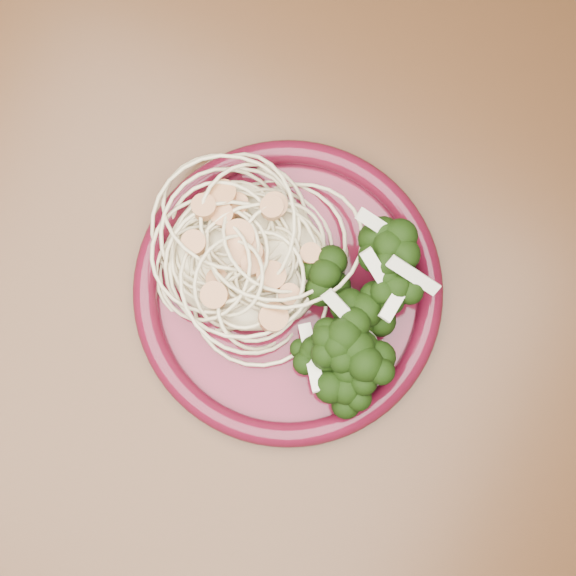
{
  "coord_description": "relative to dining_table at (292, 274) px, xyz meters",
  "views": [
    {
      "loc": [
        0.05,
        -0.11,
        1.37
      ],
      "look_at": [
        0.01,
        -0.03,
        0.77
      ],
      "focal_mm": 50.0,
      "sensor_mm": 36.0,
      "label": 1
    }
  ],
  "objects": [
    {
      "name": "onion_garnish",
      "position": [
        0.06,
        -0.04,
        0.16
      ],
      "size": [
        0.08,
        0.1,
        0.05
      ],
      "primitive_type": null,
      "rotation": [
        0.0,
        0.0,
        -0.18
      ],
      "color": "beige",
      "rests_on": "broccoli_pile"
    },
    {
      "name": "scallop_cluster",
      "position": [
        -0.03,
        -0.02,
        0.15
      ],
      "size": [
        0.13,
        0.13,
        0.04
      ],
      "primitive_type": null,
      "rotation": [
        0.0,
        0.0,
        -0.18
      ],
      "color": "#BE7D48",
      "rests_on": "spaghetti_pile"
    },
    {
      "name": "dining_table",
      "position": [
        0.0,
        0.0,
        0.0
      ],
      "size": [
        1.2,
        0.8,
        0.75
      ],
      "color": "#472814",
      "rests_on": "ground"
    },
    {
      "name": "broccoli_pile",
      "position": [
        0.06,
        -0.04,
        0.13
      ],
      "size": [
        0.11,
        0.16,
        0.05
      ],
      "primitive_type": "ellipsoid",
      "rotation": [
        0.0,
        0.0,
        -0.18
      ],
      "color": "black",
      "rests_on": "dinner_plate"
    },
    {
      "name": "spaghetti_pile",
      "position": [
        -0.03,
        -0.02,
        0.12
      ],
      "size": [
        0.15,
        0.14,
        0.03
      ],
      "primitive_type": "ellipsoid",
      "rotation": [
        0.0,
        0.0,
        -0.18
      ],
      "color": "#CABC8F",
      "rests_on": "dinner_plate"
    },
    {
      "name": "dinner_plate",
      "position": [
        0.01,
        -0.03,
        0.11
      ],
      "size": [
        0.28,
        0.28,
        0.02
      ],
      "rotation": [
        0.0,
        0.0,
        -0.18
      ],
      "color": "#4E0D1C",
      "rests_on": "dining_table"
    }
  ]
}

